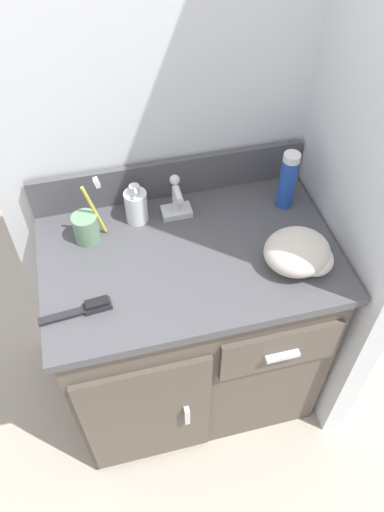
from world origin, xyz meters
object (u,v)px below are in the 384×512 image
Objects in this scene: toothbrush_cup at (87,227)px; hand_towel at (301,253)px; soap_dispenser at (136,206)px; hairbrush at (86,309)px; shaving_cream_can at (288,181)px.

toothbrush_cup is 1.09× the size of hand_towel.
toothbrush_cup reaches higher than hand_towel.
soap_dispenser is 0.72× the size of hairbrush.
toothbrush_cup is at bearing -179.90° from shaving_cream_can.
shaving_cream_can is 1.02× the size of hand_towel.
hand_towel is (-0.05, -0.24, -0.05)m from shaving_cream_can.
toothbrush_cup is 0.60m from shaving_cream_can.
toothbrush_cup reaches higher than hairbrush.
shaving_cream_can is at bearing 78.50° from hand_towel.
shaving_cream_can reaches higher than hand_towel.
hairbrush is at bearing -178.52° from hand_towel.
shaving_cream_can is at bearing -5.62° from soap_dispenser.
shaving_cream_can is (0.60, 0.00, 0.05)m from toothbrush_cup.
toothbrush_cup is 1.08× the size of hairbrush.
hand_towel is at bearing -23.54° from toothbrush_cup.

